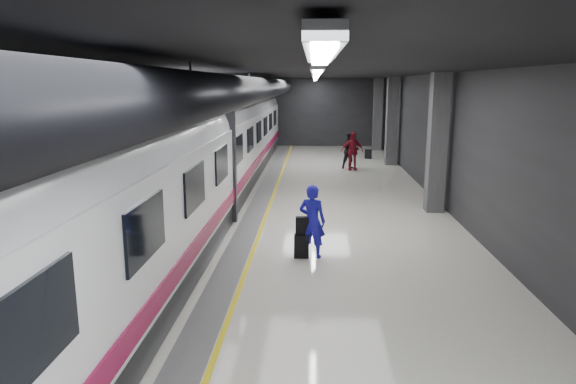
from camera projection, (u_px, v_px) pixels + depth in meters
name	position (u px, v px, depth m)	size (l,w,h in m)	color
ground	(294.00, 225.00, 15.33)	(40.00, 40.00, 0.00)	white
platform_hall	(286.00, 104.00, 15.55)	(10.02, 40.02, 4.51)	black
train	(184.00, 156.00, 15.06)	(3.05, 38.00, 4.05)	black
traveler_main	(312.00, 221.00, 12.37)	(0.66, 0.43, 1.80)	#1B1BCC
suitcase_main	(302.00, 246.00, 12.45)	(0.36, 0.23, 0.58)	black
shoulder_bag	(302.00, 225.00, 12.38)	(0.32, 0.17, 0.42)	black
traveler_far_a	(350.00, 151.00, 25.26)	(0.89, 0.69, 1.83)	black
traveler_far_b	(352.00, 151.00, 24.96)	(1.09, 0.45, 1.86)	maroon
suitcase_far	(368.00, 154.00, 28.90)	(0.35, 0.23, 0.51)	black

